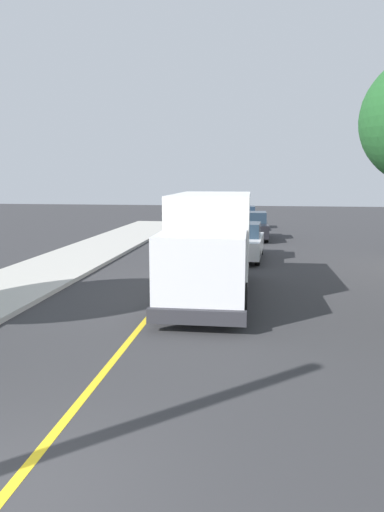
{
  "coord_description": "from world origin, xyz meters",
  "views": [
    {
      "loc": [
        2.91,
        -4.46,
        3.7
      ],
      "look_at": [
        0.93,
        9.27,
        1.4
      ],
      "focal_mm": 33.05,
      "sensor_mm": 36.0,
      "label": 1
    }
  ],
  "objects_px": {
    "parked_car_near": "(242,242)",
    "parked_car_mid": "(253,226)",
    "parked_car_far": "(244,218)",
    "box_truck": "(210,240)"
  },
  "relations": [
    {
      "from": "parked_car_near",
      "to": "parked_car_mid",
      "type": "height_order",
      "value": "same"
    },
    {
      "from": "parked_car_near",
      "to": "parked_car_mid",
      "type": "relative_size",
      "value": 1.01
    },
    {
      "from": "parked_car_near",
      "to": "parked_car_far",
      "type": "bearing_deg",
      "value": 91.64
    },
    {
      "from": "parked_car_mid",
      "to": "parked_car_far",
      "type": "distance_m",
      "value": 6.24
    },
    {
      "from": "box_truck",
      "to": "parked_car_mid",
      "type": "height_order",
      "value": "box_truck"
    },
    {
      "from": "parked_car_near",
      "to": "parked_car_mid",
      "type": "xyz_separation_m",
      "value": [
        0.37,
        7.29,
        0.0
      ]
    },
    {
      "from": "box_truck",
      "to": "parked_car_far",
      "type": "distance_m",
      "value": 20.5
    },
    {
      "from": "parked_car_far",
      "to": "box_truck",
      "type": "bearing_deg",
      "value": -90.99
    },
    {
      "from": "parked_car_mid",
      "to": "parked_car_far",
      "type": "relative_size",
      "value": 1.0
    },
    {
      "from": "parked_car_near",
      "to": "parked_car_mid",
      "type": "distance_m",
      "value": 7.3
    }
  ]
}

